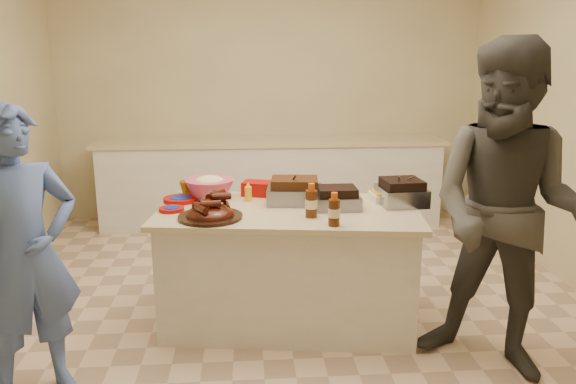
{
  "coord_description": "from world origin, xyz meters",
  "views": [
    {
      "loc": [
        -0.26,
        -3.6,
        1.78
      ],
      "look_at": [
        0.01,
        -0.06,
        0.9
      ],
      "focal_mm": 35.0,
      "sensor_mm": 36.0,
      "label": 1
    }
  ],
  "objects": [
    {
      "name": "room",
      "position": [
        0.0,
        0.0,
        0.0
      ],
      "size": [
        4.5,
        5.0,
        2.7
      ],
      "primitive_type": null,
      "color": "beige",
      "rests_on": "ground"
    },
    {
      "name": "back_counter",
      "position": [
        0.0,
        2.2,
        0.45
      ],
      "size": [
        3.6,
        0.64,
        0.9
      ],
      "primitive_type": null,
      "color": "silver",
      "rests_on": "ground"
    },
    {
      "name": "island",
      "position": [
        0.01,
        -0.11,
        0.0
      ],
      "size": [
        1.78,
        1.09,
        0.8
      ],
      "primitive_type": null,
      "rotation": [
        0.0,
        0.0,
        -0.13
      ],
      "color": "silver",
      "rests_on": "ground"
    },
    {
      "name": "rib_platter",
      "position": [
        -0.49,
        -0.28,
        0.8
      ],
      "size": [
        0.48,
        0.48,
        0.16
      ],
      "primitive_type": null,
      "rotation": [
        0.0,
        0.0,
        -0.23
      ],
      "color": "#421006",
      "rests_on": "island"
    },
    {
      "name": "pulled_pork_tray",
      "position": [
        0.06,
        0.04,
        0.8
      ],
      "size": [
        0.39,
        0.31,
        0.11
      ],
      "primitive_type": "cube",
      "rotation": [
        0.0,
        0.0,
        -0.1
      ],
      "color": "#47230F",
      "rests_on": "island"
    },
    {
      "name": "brisket_tray",
      "position": [
        0.32,
        -0.11,
        0.8
      ],
      "size": [
        0.29,
        0.24,
        0.09
      ],
      "primitive_type": "cube",
      "rotation": [
        0.0,
        0.0,
        0.01
      ],
      "color": "black",
      "rests_on": "island"
    },
    {
      "name": "roasting_pan",
      "position": [
        0.77,
        -0.05,
        0.8
      ],
      "size": [
        0.31,
        0.31,
        0.12
      ],
      "primitive_type": "cube",
      "rotation": [
        0.0,
        0.0,
        0.08
      ],
      "color": "gray",
      "rests_on": "island"
    },
    {
      "name": "coleslaw_bowl",
      "position": [
        -0.52,
        0.2,
        0.8
      ],
      "size": [
        0.38,
        0.38,
        0.23
      ],
      "primitive_type": null,
      "rotation": [
        0.0,
        0.0,
        -0.13
      ],
      "color": "#C93F60",
      "rests_on": "island"
    },
    {
      "name": "sausage_plate",
      "position": [
        0.11,
        0.21,
        0.8
      ],
      "size": [
        0.37,
        0.37,
        0.05
      ],
      "primitive_type": "cylinder",
      "rotation": [
        0.0,
        0.0,
        -0.34
      ],
      "color": "silver",
      "rests_on": "island"
    },
    {
      "name": "mac_cheese_dish",
      "position": [
        0.72,
        0.05,
        0.8
      ],
      "size": [
        0.28,
        0.21,
        0.07
      ],
      "primitive_type": "cube",
      "rotation": [
        0.0,
        0.0,
        0.06
      ],
      "color": "yellow",
      "rests_on": "island"
    },
    {
      "name": "bbq_bottle_a",
      "position": [
        0.25,
        -0.49,
        0.8
      ],
      "size": [
        0.08,
        0.08,
        0.2
      ],
      "primitive_type": "cylinder",
      "rotation": [
        0.0,
        0.0,
        -0.13
      ],
      "color": "#411E08",
      "rests_on": "island"
    },
    {
      "name": "bbq_bottle_b",
      "position": [
        0.13,
        -0.3,
        0.8
      ],
      "size": [
        0.08,
        0.08,
        0.21
      ],
      "primitive_type": "cylinder",
      "rotation": [
        0.0,
        0.0,
        -0.13
      ],
      "color": "#411E08",
      "rests_on": "island"
    },
    {
      "name": "mustard_bottle",
      "position": [
        -0.25,
        0.11,
        0.8
      ],
      "size": [
        0.06,
        0.06,
        0.13
      ],
      "primitive_type": "cylinder",
      "rotation": [
        0.0,
        0.0,
        -0.13
      ],
      "color": "yellow",
      "rests_on": "island"
    },
    {
      "name": "sauce_bowl",
      "position": [
        -0.05,
        0.2,
        0.8
      ],
      "size": [
        0.13,
        0.05,
        0.12
      ],
      "primitive_type": "imported",
      "rotation": [
        0.0,
        0.0,
        -0.13
      ],
      "color": "silver",
      "rests_on": "island"
    },
    {
      "name": "plate_stack_large",
      "position": [
        -0.71,
        0.13,
        0.8
      ],
      "size": [
        0.26,
        0.26,
        0.03
      ],
      "primitive_type": "cylinder",
      "rotation": [
        0.0,
        0.0,
        -0.13
      ],
      "color": "#910905",
      "rests_on": "island"
    },
    {
      "name": "plate_stack_small",
      "position": [
        -0.74,
        -0.1,
        0.8
      ],
      "size": [
        0.18,
        0.18,
        0.02
      ],
      "primitive_type": "cylinder",
      "rotation": [
        0.0,
        0.0,
        -0.13
      ],
      "color": "#910905",
      "rests_on": "island"
    },
    {
      "name": "plastic_cup",
      "position": [
        -0.69,
        0.33,
        0.8
      ],
      "size": [
        0.12,
        0.11,
        0.1
      ],
      "primitive_type": "imported",
      "rotation": [
        0.0,
        0.0,
        -0.13
      ],
      "color": "#8F590B",
      "rests_on": "island"
    },
    {
      "name": "basket_stack",
      "position": [
        -0.19,
        0.27,
        0.8
      ],
      "size": [
        0.23,
        0.2,
        0.1
      ],
      "primitive_type": "cube",
      "rotation": [
        0.0,
        0.0,
        -0.27
      ],
      "color": "#910905",
      "rests_on": "island"
    },
    {
      "name": "guest_gray",
      "position": [
        1.15,
        -0.78,
        0.0
      ],
      "size": [
        1.84,
        2.04,
        0.71
      ],
      "primitive_type": "imported",
      "rotation": [
        0.0,
        0.0,
        -0.64
      ],
      "color": "#45423E",
      "rests_on": "ground"
    }
  ]
}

